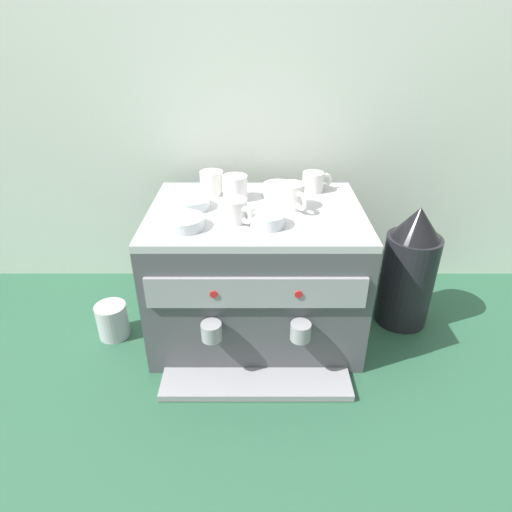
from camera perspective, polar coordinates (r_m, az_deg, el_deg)
name	(u,v)px	position (r m, az deg, el deg)	size (l,w,h in m)	color
ground_plane	(256,324)	(1.49, 0.00, -8.95)	(4.00, 4.00, 0.00)	#28563D
tiled_backsplash_wall	(256,135)	(1.56, -0.05, 15.65)	(2.80, 0.03, 1.11)	silver
espresso_machine	(256,272)	(1.37, 0.00, -2.16)	(0.63, 0.57, 0.42)	#4C4C51
ceramic_cup_0	(213,183)	(1.38, -5.71, 9.55)	(0.11, 0.07, 0.07)	white
ceramic_cup_1	(234,187)	(1.34, -2.86, 9.04)	(0.08, 0.11, 0.08)	white
ceramic_cup_2	(292,196)	(1.27, 4.81, 7.85)	(0.08, 0.11, 0.07)	white
ceramic_cup_3	(314,182)	(1.42, 7.62, 9.69)	(0.10, 0.07, 0.06)	white
ceramic_cup_4	(235,211)	(1.18, -2.79, 5.95)	(0.09, 0.09, 0.06)	white
ceramic_bowl_0	(278,191)	(1.36, 2.93, 8.60)	(0.10, 0.10, 0.04)	silver
ceramic_bowl_1	(267,220)	(1.17, 1.52, 4.78)	(0.10, 0.10, 0.03)	silver
ceramic_bowl_2	(191,203)	(1.29, -8.58, 6.89)	(0.11, 0.11, 0.03)	silver
ceramic_bowl_3	(184,223)	(1.17, -9.52, 4.35)	(0.11, 0.11, 0.03)	silver
coffee_grinder	(409,269)	(1.49, 19.46, -1.62)	(0.17, 0.17, 0.42)	black
milk_pitcher	(112,321)	(1.48, -18.40, -8.12)	(0.10, 0.10, 0.12)	#B7B7BC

